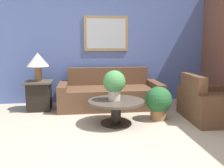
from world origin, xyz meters
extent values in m
plane|color=tan|center=(0.00, 0.00, 0.00)|extent=(20.00, 20.00, 0.00)
cube|color=#5166A8|center=(0.00, 2.83, 1.30)|extent=(6.63, 0.06, 2.60)
cube|color=#997A4C|center=(0.00, 2.79, 1.57)|extent=(1.00, 0.03, 0.78)
cube|color=#B2BCC6|center=(0.00, 2.77, 1.57)|extent=(0.88, 0.01, 0.66)
cube|color=brown|center=(0.02, 2.21, 0.21)|extent=(1.79, 0.97, 0.43)
cube|color=brown|center=(0.02, 2.62, 0.62)|extent=(1.79, 0.16, 0.39)
cube|color=brown|center=(-0.97, 2.21, 0.26)|extent=(0.18, 0.97, 0.53)
cube|color=brown|center=(1.00, 2.21, 0.26)|extent=(0.18, 0.97, 0.53)
cube|color=brown|center=(1.73, 1.11, 0.21)|extent=(0.96, 0.82, 0.43)
cube|color=brown|center=(1.35, 1.13, 0.62)|extent=(0.20, 0.79, 0.39)
cube|color=brown|center=(1.75, 1.59, 0.26)|extent=(0.94, 0.22, 0.53)
cylinder|color=black|center=(-0.02, 1.09, 0.01)|extent=(0.52, 0.52, 0.03)
cylinder|color=black|center=(-0.02, 1.09, 0.20)|extent=(0.17, 0.17, 0.34)
cylinder|color=#473D33|center=(-0.02, 1.09, 0.39)|extent=(0.94, 0.94, 0.04)
cube|color=black|center=(-1.44, 2.19, 0.28)|extent=(0.46, 0.46, 0.56)
cube|color=#473D33|center=(-1.44, 2.19, 0.57)|extent=(0.54, 0.54, 0.03)
cylinder|color=brown|center=(-1.44, 2.19, 0.60)|extent=(0.20, 0.20, 0.02)
cylinder|color=brown|center=(-1.44, 2.19, 0.75)|extent=(0.14, 0.14, 0.28)
cone|color=beige|center=(-1.44, 2.19, 1.03)|extent=(0.44, 0.44, 0.27)
cylinder|color=beige|center=(-0.05, 1.10, 0.50)|extent=(0.20, 0.20, 0.18)
sphere|color=#428447|center=(-0.05, 1.10, 0.72)|extent=(0.37, 0.37, 0.37)
cylinder|color=#9E6B42|center=(0.77, 1.23, 0.09)|extent=(0.28, 0.28, 0.18)
sphere|color=#235B2D|center=(0.77, 1.23, 0.36)|extent=(0.47, 0.47, 0.47)
camera|label=1|loc=(-0.61, -2.93, 1.35)|focal=40.00mm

